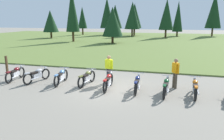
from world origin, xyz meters
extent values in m
plane|color=gray|center=(0.00, 0.00, 0.00)|extent=(140.00, 140.00, 0.00)
cube|color=#5B7033|center=(0.00, 26.20, 0.05)|extent=(80.00, 44.00, 0.10)
cylinder|color=#47331E|center=(-9.73, 39.48, 0.80)|extent=(0.36, 0.36, 1.61)
cone|color=#143319|center=(-9.73, 39.48, 4.24)|extent=(3.24, 3.24, 5.26)
cylinder|color=#47331E|center=(-12.39, 22.29, 0.85)|extent=(0.36, 0.36, 1.71)
cone|color=#143319|center=(-12.39, 22.29, 5.12)|extent=(2.19, 2.19, 6.82)
cylinder|color=#47331E|center=(-19.48, 27.63, 0.63)|extent=(0.36, 0.36, 1.25)
cone|color=#143319|center=(-19.48, 27.63, 3.29)|extent=(2.98, 2.98, 4.07)
cylinder|color=#47331E|center=(11.36, 40.50, 0.89)|extent=(0.36, 0.36, 1.78)
cone|color=#143319|center=(11.36, 40.50, 5.42)|extent=(3.25, 3.25, 7.27)
cylinder|color=#47331E|center=(-11.18, 37.82, 0.85)|extent=(0.36, 0.36, 1.70)
cone|color=#143319|center=(-11.18, 37.82, 4.99)|extent=(3.15, 3.15, 6.58)
cylinder|color=#47331E|center=(-5.61, 21.77, 0.57)|extent=(0.36, 0.36, 1.14)
cone|color=#143319|center=(-5.61, 21.77, 3.31)|extent=(3.14, 3.14, 4.35)
cylinder|color=#47331E|center=(1.90, 34.17, 0.81)|extent=(0.36, 0.36, 1.62)
cone|color=#143319|center=(1.90, 34.17, 4.55)|extent=(2.83, 2.83, 5.86)
cylinder|color=#47331E|center=(-16.92, 37.33, 0.79)|extent=(0.36, 0.36, 1.58)
cone|color=#143319|center=(-16.92, 37.33, 4.02)|extent=(2.13, 2.13, 4.89)
cylinder|color=#47331E|center=(4.15, 38.72, 0.53)|extent=(0.36, 0.36, 1.07)
cone|color=#143319|center=(4.15, 38.72, 4.21)|extent=(2.15, 2.15, 6.29)
cylinder|color=#47331E|center=(-4.95, 37.77, 0.89)|extent=(0.36, 0.36, 1.77)
cone|color=#143319|center=(-4.95, 37.77, 4.37)|extent=(3.17, 3.17, 5.19)
cylinder|color=#47331E|center=(-5.15, 36.27, 0.80)|extent=(0.36, 0.36, 1.60)
cone|color=#143319|center=(-5.15, 36.27, 4.42)|extent=(3.27, 3.27, 5.64)
torus|color=black|center=(-6.19, 0.73, 0.35)|extent=(0.18, 0.71, 0.70)
torus|color=black|center=(-6.03, -0.66, 0.35)|extent=(0.18, 0.71, 0.70)
cube|color=silver|center=(-6.11, 0.03, 0.40)|extent=(0.27, 0.66, 0.28)
ellipsoid|color=maroon|center=(-6.13, 0.21, 0.68)|extent=(0.31, 0.51, 0.22)
cube|color=black|center=(-6.09, -0.19, 0.62)|extent=(0.27, 0.50, 0.10)
cube|color=maroon|center=(-6.03, -0.66, 0.69)|extent=(0.17, 0.33, 0.06)
cylinder|color=silver|center=(-6.18, 0.63, 0.86)|extent=(0.62, 0.10, 0.03)
sphere|color=silver|center=(-6.19, 0.75, 0.73)|extent=(0.14, 0.14, 0.14)
cylinder|color=silver|center=(-5.94, -0.25, 0.30)|extent=(0.13, 0.55, 0.07)
torus|color=black|center=(-4.41, 0.73, 0.35)|extent=(0.27, 0.70, 0.70)
torus|color=black|center=(-4.76, -0.63, 0.35)|extent=(0.27, 0.70, 0.70)
cube|color=silver|center=(-4.58, 0.05, 0.40)|extent=(0.35, 0.67, 0.28)
ellipsoid|color=#B7B7BC|center=(-4.54, 0.22, 0.68)|extent=(0.37, 0.53, 0.22)
cube|color=black|center=(-4.64, -0.17, 0.62)|extent=(0.33, 0.52, 0.10)
cube|color=#B7B7BC|center=(-4.76, -0.63, 0.69)|extent=(0.21, 0.34, 0.06)
cylinder|color=silver|center=(-4.44, 0.63, 0.86)|extent=(0.61, 0.18, 0.03)
sphere|color=silver|center=(-4.41, 0.75, 0.73)|extent=(0.14, 0.14, 0.14)
cylinder|color=silver|center=(-4.52, -0.28, 0.30)|extent=(0.20, 0.55, 0.07)
torus|color=black|center=(-3.07, 0.80, 0.35)|extent=(0.17, 0.71, 0.70)
torus|color=black|center=(-2.92, -0.59, 0.35)|extent=(0.17, 0.71, 0.70)
cube|color=silver|center=(-3.00, 0.11, 0.40)|extent=(0.27, 0.66, 0.28)
ellipsoid|color=#598CC6|center=(-3.01, 0.29, 0.68)|extent=(0.31, 0.50, 0.22)
cube|color=black|center=(-2.97, -0.11, 0.62)|extent=(0.27, 0.50, 0.10)
cube|color=#598CC6|center=(-2.92, -0.59, 0.69)|extent=(0.17, 0.33, 0.06)
cylinder|color=silver|center=(-3.06, 0.70, 0.86)|extent=(0.62, 0.10, 0.03)
sphere|color=silver|center=(-3.07, 0.82, 0.73)|extent=(0.14, 0.14, 0.14)
cylinder|color=silver|center=(-2.82, -0.18, 0.30)|extent=(0.13, 0.55, 0.07)
torus|color=black|center=(-1.34, 0.94, 0.35)|extent=(0.18, 0.71, 0.70)
torus|color=black|center=(-1.50, -0.45, 0.35)|extent=(0.18, 0.71, 0.70)
cube|color=silver|center=(-1.42, 0.25, 0.40)|extent=(0.27, 0.66, 0.28)
ellipsoid|color=brown|center=(-1.40, 0.43, 0.68)|extent=(0.31, 0.51, 0.22)
cube|color=black|center=(-1.45, 0.03, 0.62)|extent=(0.27, 0.50, 0.10)
cube|color=brown|center=(-1.50, -0.45, 0.69)|extent=(0.17, 0.33, 0.06)
cylinder|color=silver|center=(-1.36, 0.84, 0.86)|extent=(0.62, 0.10, 0.03)
sphere|color=silver|center=(-1.34, 0.96, 0.73)|extent=(0.14, 0.14, 0.14)
cylinder|color=silver|center=(-1.32, -0.07, 0.30)|extent=(0.13, 0.55, 0.07)
torus|color=black|center=(-0.04, 0.53, 0.35)|extent=(0.13, 0.70, 0.70)
torus|color=black|center=(0.02, -0.87, 0.35)|extent=(0.13, 0.70, 0.70)
cube|color=silver|center=(-0.01, -0.17, 0.40)|extent=(0.23, 0.65, 0.28)
ellipsoid|color=#AD1919|center=(-0.02, 0.01, 0.68)|extent=(0.28, 0.49, 0.22)
cube|color=black|center=(0.00, -0.39, 0.62)|extent=(0.24, 0.49, 0.10)
cube|color=#AD1919|center=(0.02, -0.87, 0.69)|extent=(0.15, 0.33, 0.06)
cylinder|color=silver|center=(-0.04, 0.43, 0.86)|extent=(0.62, 0.06, 0.03)
sphere|color=silver|center=(-0.04, 0.55, 0.73)|extent=(0.14, 0.14, 0.14)
cylinder|color=silver|center=(0.14, -0.46, 0.30)|extent=(0.09, 0.55, 0.07)
torus|color=black|center=(1.55, 0.55, 0.35)|extent=(0.13, 0.70, 0.70)
torus|color=black|center=(1.62, -0.85, 0.35)|extent=(0.13, 0.70, 0.70)
cube|color=silver|center=(1.58, -0.15, 0.40)|extent=(0.23, 0.65, 0.28)
ellipsoid|color=navy|center=(1.57, 0.03, 0.68)|extent=(0.28, 0.49, 0.22)
cube|color=black|center=(1.59, -0.37, 0.62)|extent=(0.24, 0.49, 0.10)
cube|color=navy|center=(1.62, -0.85, 0.69)|extent=(0.15, 0.33, 0.06)
cylinder|color=silver|center=(1.56, 0.45, 0.86)|extent=(0.62, 0.06, 0.03)
sphere|color=silver|center=(1.55, 0.57, 0.73)|extent=(0.14, 0.14, 0.14)
cylinder|color=silver|center=(1.74, -0.45, 0.30)|extent=(0.10, 0.55, 0.07)
torus|color=black|center=(3.12, 0.38, 0.35)|extent=(0.15, 0.71, 0.70)
torus|color=black|center=(3.02, -1.02, 0.35)|extent=(0.15, 0.71, 0.70)
cube|color=silver|center=(3.07, -0.32, 0.40)|extent=(0.25, 0.65, 0.28)
ellipsoid|color=#144C23|center=(3.09, -0.14, 0.68)|extent=(0.29, 0.50, 0.22)
cube|color=black|center=(3.06, -0.54, 0.62)|extent=(0.25, 0.49, 0.10)
cube|color=#144C23|center=(3.02, -1.02, 0.69)|extent=(0.16, 0.33, 0.06)
cylinder|color=silver|center=(3.12, 0.28, 0.86)|extent=(0.62, 0.08, 0.03)
sphere|color=silver|center=(3.12, 0.40, 0.73)|extent=(0.14, 0.14, 0.14)
cylinder|color=silver|center=(3.19, -0.63, 0.30)|extent=(0.11, 0.55, 0.07)
torus|color=black|center=(4.50, 0.53, 0.35)|extent=(0.12, 0.70, 0.70)
torus|color=black|center=(4.45, -0.87, 0.35)|extent=(0.12, 0.70, 0.70)
cube|color=silver|center=(4.47, -0.17, 0.40)|extent=(0.22, 0.65, 0.28)
ellipsoid|color=orange|center=(4.48, 0.01, 0.68)|extent=(0.28, 0.49, 0.22)
cube|color=black|center=(4.47, -0.39, 0.62)|extent=(0.24, 0.49, 0.10)
cube|color=orange|center=(4.45, -0.87, 0.69)|extent=(0.15, 0.32, 0.06)
cylinder|color=silver|center=(4.49, 0.43, 0.86)|extent=(0.62, 0.05, 0.03)
sphere|color=silver|center=(4.50, 0.55, 0.73)|extent=(0.14, 0.14, 0.14)
cylinder|color=silver|center=(4.60, -0.47, 0.30)|extent=(0.09, 0.55, 0.07)
cylinder|color=#4C4233|center=(3.46, 1.00, 0.44)|extent=(0.14, 0.14, 0.88)
cylinder|color=#4C4233|center=(3.57, 0.86, 0.44)|extent=(0.14, 0.14, 0.88)
cube|color=orange|center=(3.51, 0.93, 1.16)|extent=(0.39, 0.42, 0.56)
sphere|color=#9E7051|center=(3.51, 0.93, 1.56)|extent=(0.22, 0.22, 0.22)
cylinder|color=orange|center=(3.37, 1.11, 1.14)|extent=(0.09, 0.09, 0.52)
cylinder|color=orange|center=(3.65, 0.75, 1.14)|extent=(0.09, 0.09, 0.52)
cylinder|color=#2D2D38|center=(-0.21, 0.98, 0.44)|extent=(0.14, 0.14, 0.88)
cylinder|color=#2D2D38|center=(-0.38, 1.03, 0.44)|extent=(0.14, 0.14, 0.88)
cube|color=#D8EA19|center=(-0.30, 1.00, 1.16)|extent=(0.41, 0.31, 0.56)
sphere|color=#9E7051|center=(-0.30, 1.00, 1.56)|extent=(0.22, 0.22, 0.22)
cylinder|color=#D8EA19|center=(-0.08, 0.94, 1.14)|extent=(0.09, 0.09, 0.52)
cylinder|color=#D8EA19|center=(-0.52, 1.07, 1.14)|extent=(0.09, 0.09, 0.52)
cube|color=#47331E|center=(-7.70, 1.20, 0.65)|extent=(0.12, 0.12, 1.30)
camera|label=1|loc=(3.24, -11.45, 3.79)|focal=35.77mm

